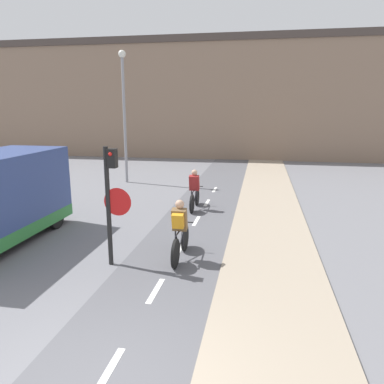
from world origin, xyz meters
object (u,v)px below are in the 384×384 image
object	(u,v)px
street_lamp_far	(124,103)
cyclist_near	(180,232)
cyclist_far	(194,192)
traffic_light_pole	(111,193)

from	to	relation	value
street_lamp_far	cyclist_near	distance (m)	11.00
cyclist_near	street_lamp_far	bearing A→B (deg)	117.31
cyclist_near	cyclist_far	bearing A→B (deg)	95.70
cyclist_far	street_lamp_far	bearing A→B (deg)	133.59
street_lamp_far	cyclist_far	bearing A→B (deg)	-46.41
traffic_light_pole	cyclist_near	size ratio (longest dim) A/B	1.56
cyclist_near	cyclist_far	xyz separation A→B (m)	(-0.48, 4.77, -0.05)
cyclist_far	traffic_light_pole	bearing A→B (deg)	-100.92
traffic_light_pole	cyclist_near	world-z (taller)	traffic_light_pole
traffic_light_pole	cyclist_far	distance (m)	5.58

